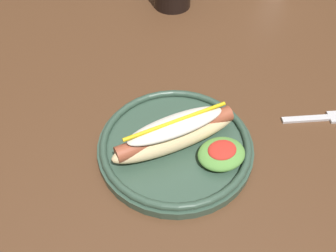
# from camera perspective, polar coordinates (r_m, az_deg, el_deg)

# --- Properties ---
(ground_plane) EXTENTS (8.00, 8.00, 0.00)m
(ground_plane) POSITION_cam_1_polar(r_m,az_deg,el_deg) (1.35, -0.34, -16.92)
(ground_plane) COLOR #2D2826
(dining_table) EXTENTS (1.46, 0.93, 0.74)m
(dining_table) POSITION_cam_1_polar(r_m,az_deg,el_deg) (0.81, -0.54, 2.91)
(dining_table) COLOR #51331E
(dining_table) RESTS_ON ground_plane
(hot_dog_plate) EXTENTS (0.25, 0.25, 0.08)m
(hot_dog_plate) POSITION_cam_1_polar(r_m,az_deg,el_deg) (0.60, 1.52, -2.58)
(hot_dog_plate) COLOR #334C3D
(hot_dog_plate) RESTS_ON dining_table
(fork) EXTENTS (0.12, 0.06, 0.00)m
(fork) POSITION_cam_1_polar(r_m,az_deg,el_deg) (0.72, 22.41, 1.15)
(fork) COLOR silver
(fork) RESTS_ON dining_table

